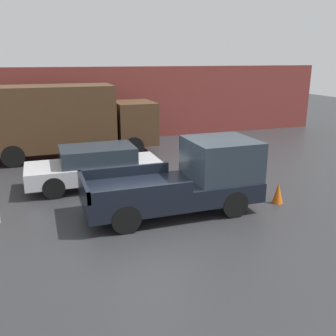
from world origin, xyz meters
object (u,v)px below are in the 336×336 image
at_px(pickup_truck, 190,178).
at_px(delivery_truck, 58,119).
at_px(car, 95,166).
at_px(newspaper_box, 72,133).
at_px(traffic_cone, 278,193).

bearing_deg(pickup_truck, delivery_truck, 112.95).
xyz_separation_m(car, newspaper_box, (-0.11, 7.25, -0.16)).
distance_m(pickup_truck, traffic_cone, 2.89).
xyz_separation_m(car, traffic_cone, (5.09, -3.49, -0.41)).
bearing_deg(delivery_truck, newspaper_box, 73.86).
relative_size(delivery_truck, traffic_cone, 12.29).
height_order(newspaper_box, traffic_cone, newspaper_box).
bearing_deg(pickup_truck, car, 127.04).
distance_m(pickup_truck, car, 3.83).
bearing_deg(newspaper_box, pickup_truck, -76.80).
bearing_deg(traffic_cone, car, 145.54).
bearing_deg(traffic_cone, delivery_truck, 126.79).
height_order(pickup_truck, car, pickup_truck).
distance_m(newspaper_box, traffic_cone, 11.94).
height_order(pickup_truck, newspaper_box, pickup_truck).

